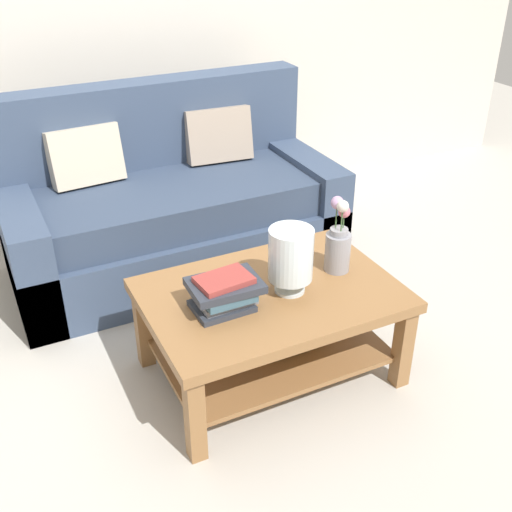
{
  "coord_description": "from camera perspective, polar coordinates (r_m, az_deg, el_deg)",
  "views": [
    {
      "loc": [
        -1.1,
        -2.42,
        1.98
      ],
      "look_at": [
        -0.01,
        -0.21,
        0.56
      ],
      "focal_mm": 43.96,
      "sensor_mm": 36.0,
      "label": 1
    }
  ],
  "objects": [
    {
      "name": "ground_plane",
      "position": [
        3.31,
        -1.46,
        -6.81
      ],
      "size": [
        10.0,
        10.0,
        0.0
      ],
      "primitive_type": "plane",
      "color": "#B7B2A8"
    },
    {
      "name": "flower_pitcher",
      "position": [
        2.89,
        7.49,
        1.11
      ],
      "size": [
        0.12,
        0.12,
        0.37
      ],
      "color": "gray",
      "rests_on": "coffee_table"
    },
    {
      "name": "couch",
      "position": [
        3.78,
        -7.79,
        4.3
      ],
      "size": [
        1.91,
        0.9,
        1.06
      ],
      "color": "#384760",
      "rests_on": "ground"
    },
    {
      "name": "book_stack_main",
      "position": [
        2.64,
        -2.92,
        -3.27
      ],
      "size": [
        0.3,
        0.23,
        0.15
      ],
      "color": "#2D333D",
      "rests_on": "coffee_table"
    },
    {
      "name": "coffee_table",
      "position": [
        2.86,
        1.45,
        -5.35
      ],
      "size": [
        1.12,
        0.77,
        0.46
      ],
      "color": "olive",
      "rests_on": "ground"
    },
    {
      "name": "back_wall",
      "position": [
        4.26,
        -11.79,
        20.8
      ],
      "size": [
        6.4,
        0.12,
        2.7
      ],
      "primitive_type": "cube",
      "color": "beige",
      "rests_on": "ground"
    },
    {
      "name": "glass_hurricane_vase",
      "position": [
        2.69,
        3.17,
        0.01
      ],
      "size": [
        0.2,
        0.2,
        0.3
      ],
      "color": "silver",
      "rests_on": "coffee_table"
    }
  ]
}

